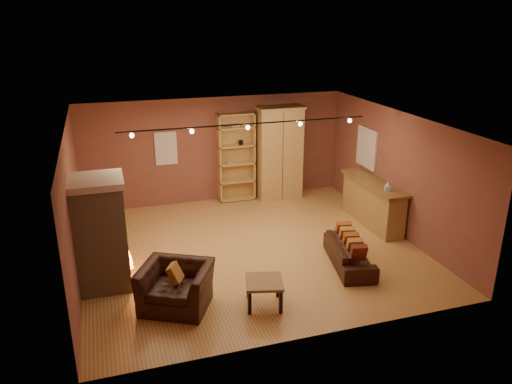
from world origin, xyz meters
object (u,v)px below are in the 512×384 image
object	(u,v)px
fireplace	(101,233)
loveseat	(350,249)
coffee_table	(264,284)
bar_counter	(373,202)
bookcase	(235,156)
armoire	(279,153)
armchair	(176,280)

from	to	relation	value
fireplace	loveseat	xyz separation A→B (m)	(4.74, -0.67, -0.70)
fireplace	coffee_table	bearing A→B (deg)	-30.83
bar_counter	loveseat	size ratio (longest dim) A/B	1.25
bookcase	armoire	size ratio (longest dim) A/B	0.95
armoire	coffee_table	size ratio (longest dim) A/B	3.27
bookcase	armchair	size ratio (longest dim) A/B	1.72
bookcase	armoire	world-z (taller)	armoire
fireplace	armoire	xyz separation A→B (m)	(4.73, 3.53, 0.21)
armoire	coffee_table	bearing A→B (deg)	-112.51
bar_counter	loveseat	xyz separation A→B (m)	(-1.51, -1.74, -0.19)
armoire	armchair	xyz separation A→B (m)	(-3.57, -4.65, -0.75)
armchair	coffee_table	bearing A→B (deg)	11.04
loveseat	armchair	bearing A→B (deg)	108.96
coffee_table	armchair	bearing A→B (deg)	163.26
bookcase	loveseat	distance (m)	4.63
loveseat	coffee_table	bearing A→B (deg)	124.58
loveseat	bar_counter	bearing A→B (deg)	-28.99
armoire	armchair	world-z (taller)	armoire
bookcase	coffee_table	world-z (taller)	bookcase
armoire	bar_counter	size ratio (longest dim) A/B	1.13
armoire	armchair	distance (m)	5.91
armoire	bar_counter	bearing A→B (deg)	-58.36
fireplace	armoire	distance (m)	5.90
bookcase	armoire	distance (m)	1.18
bookcase	loveseat	world-z (taller)	bookcase
bookcase	coffee_table	size ratio (longest dim) A/B	3.09
armoire	loveseat	world-z (taller)	armoire
bookcase	bar_counter	world-z (taller)	bookcase
bookcase	bar_counter	xyz separation A→B (m)	(2.68, -2.65, -0.67)
fireplace	coffee_table	size ratio (longest dim) A/B	2.74
loveseat	armchair	world-z (taller)	armchair
armchair	fireplace	bearing A→B (deg)	163.61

